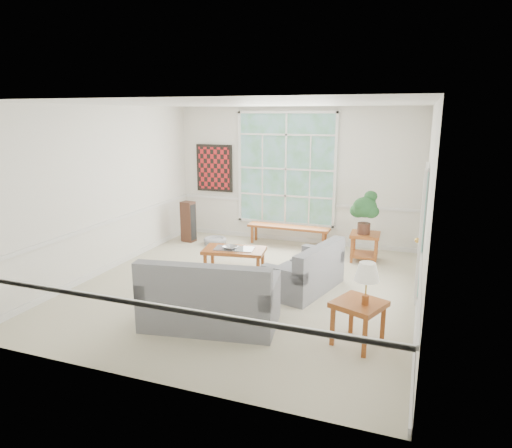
{
  "coord_description": "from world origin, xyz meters",
  "views": [
    {
      "loc": [
        2.64,
        -6.77,
        2.86
      ],
      "look_at": [
        0.1,
        0.2,
        1.05
      ],
      "focal_mm": 32.0,
      "sensor_mm": 36.0,
      "label": 1
    }
  ],
  "objects": [
    {
      "name": "wall_art",
      "position": [
        -1.95,
        2.95,
        1.6
      ],
      "size": [
        0.9,
        0.06,
        1.1
      ],
      "primitive_type": "cube",
      "color": "maroon",
      "rests_on": "wall_back"
    },
    {
      "name": "wall_front",
      "position": [
        0.0,
        -3.0,
        1.5
      ],
      "size": [
        5.5,
        0.02,
        3.0
      ],
      "primitive_type": "cube",
      "color": "white",
      "rests_on": "ground"
    },
    {
      "name": "end_table",
      "position": [
        1.69,
        2.1,
        0.28
      ],
      "size": [
        0.58,
        0.58,
        0.56
      ],
      "primitive_type": "cube",
      "rotation": [
        0.0,
        0.0,
        0.04
      ],
      "color": "brown",
      "rests_on": "floor"
    },
    {
      "name": "window_back",
      "position": [
        -0.2,
        2.96,
        1.65
      ],
      "size": [
        2.3,
        0.08,
        2.4
      ],
      "primitive_type": "cube",
      "color": "white",
      "rests_on": "wall_back"
    },
    {
      "name": "floor_speaker",
      "position": [
        -2.25,
        2.16,
        0.46
      ],
      "size": [
        0.32,
        0.27,
        0.92
      ],
      "primitive_type": "cube",
      "rotation": [
        0.0,
        0.0,
        -0.18
      ],
      "color": "#44261A",
      "rests_on": "floor"
    },
    {
      "name": "entry_door",
      "position": [
        2.71,
        0.6,
        1.05
      ],
      "size": [
        0.08,
        0.9,
        2.1
      ],
      "primitive_type": "cube",
      "color": "white",
      "rests_on": "floor"
    },
    {
      "name": "cat",
      "position": [
        1.0,
        0.73,
        0.48
      ],
      "size": [
        0.33,
        0.26,
        0.14
      ],
      "primitive_type": "ellipsoid",
      "rotation": [
        0.0,
        0.0,
        -0.17
      ],
      "color": "black",
      "rests_on": "loveseat_right"
    },
    {
      "name": "loveseat_front",
      "position": [
        0.05,
        -1.49,
        0.49
      ],
      "size": [
        1.94,
        1.22,
        0.98
      ],
      "primitive_type": "cube",
      "rotation": [
        0.0,
        0.0,
        0.16
      ],
      "color": "slate",
      "rests_on": "floor"
    },
    {
      "name": "houseplant",
      "position": [
        1.66,
        2.05,
        0.99
      ],
      "size": [
        0.55,
        0.55,
        0.86
      ],
      "primitive_type": null,
      "rotation": [
        0.0,
        0.0,
        -0.11
      ],
      "color": "#245529",
      "rests_on": "end_table"
    },
    {
      "name": "door_sidelight",
      "position": [
        2.71,
        -0.03,
        1.15
      ],
      "size": [
        0.08,
        0.26,
        1.9
      ],
      "primitive_type": "cube",
      "color": "white",
      "rests_on": "wall_right"
    },
    {
      "name": "table_lamp",
      "position": [
        2.12,
        -1.43,
        0.85
      ],
      "size": [
        0.43,
        0.43,
        0.54
      ],
      "primitive_type": null,
      "rotation": [
        0.0,
        0.0,
        -0.55
      ],
      "color": "white",
      "rests_on": "side_table"
    },
    {
      "name": "wall_right",
      "position": [
        2.75,
        0.0,
        1.5
      ],
      "size": [
        0.02,
        6.0,
        3.0
      ],
      "primitive_type": "cube",
      "color": "white",
      "rests_on": "ground"
    },
    {
      "name": "floor",
      "position": [
        0.0,
        0.0,
        -0.01
      ],
      "size": [
        5.5,
        6.0,
        0.01
      ],
      "primitive_type": "cube",
      "color": "beige",
      "rests_on": "ground"
    },
    {
      "name": "wall_back",
      "position": [
        0.0,
        3.0,
        1.5
      ],
      "size": [
        5.5,
        0.02,
        3.0
      ],
      "primitive_type": "cube",
      "color": "white",
      "rests_on": "ground"
    },
    {
      "name": "wall_frame_near",
      "position": [
        2.71,
        1.75,
        1.55
      ],
      "size": [
        0.04,
        0.26,
        0.32
      ],
      "primitive_type": "cube",
      "color": "black",
      "rests_on": "wall_right"
    },
    {
      "name": "loveseat_right",
      "position": [
        0.95,
        0.2,
        0.4
      ],
      "size": [
        1.11,
        1.62,
        0.8
      ],
      "primitive_type": "cube",
      "rotation": [
        0.0,
        0.0,
        -0.26
      ],
      "color": "slate",
      "rests_on": "floor"
    },
    {
      "name": "ceiling",
      "position": [
        0.0,
        0.0,
        3.0
      ],
      "size": [
        5.5,
        6.0,
        0.02
      ],
      "primitive_type": "cube",
      "color": "white",
      "rests_on": "ground"
    },
    {
      "name": "coffee_table",
      "position": [
        -0.5,
        0.67,
        0.21
      ],
      "size": [
        1.21,
        0.78,
        0.42
      ],
      "primitive_type": "cube",
      "rotation": [
        0.0,
        0.0,
        0.16
      ],
      "color": "brown",
      "rests_on": "floor"
    },
    {
      "name": "side_table",
      "position": [
        2.04,
        -1.38,
        0.29
      ],
      "size": [
        0.74,
        0.74,
        0.58
      ],
      "primitive_type": "cube",
      "rotation": [
        0.0,
        0.0,
        -0.39
      ],
      "color": "brown",
      "rests_on": "floor"
    },
    {
      "name": "window_bench",
      "position": [
        -0.03,
        2.65,
        0.21
      ],
      "size": [
        1.83,
        0.36,
        0.43
      ],
      "primitive_type": "cube",
      "rotation": [
        0.0,
        0.0,
        -0.0
      ],
      "color": "brown",
      "rests_on": "floor"
    },
    {
      "name": "wall_frame_far",
      "position": [
        2.71,
        2.15,
        1.55
      ],
      "size": [
        0.04,
        0.26,
        0.32
      ],
      "primitive_type": "cube",
      "color": "black",
      "rests_on": "wall_right"
    },
    {
      "name": "wall_left",
      "position": [
        -2.75,
        0.0,
        1.5
      ],
      "size": [
        0.02,
        6.0,
        3.0
      ],
      "primitive_type": "cube",
      "color": "white",
      "rests_on": "ground"
    },
    {
      "name": "pet_bed",
      "position": [
        -1.59,
        2.14,
        0.07
      ],
      "size": [
        0.63,
        0.63,
        0.15
      ],
      "primitive_type": "cylinder",
      "rotation": [
        0.0,
        0.0,
        0.3
      ],
      "color": "gray",
      "rests_on": "floor"
    },
    {
      "name": "pewter_bowl",
      "position": [
        -0.55,
        0.61,
        0.46
      ],
      "size": [
        0.38,
        0.38,
        0.08
      ],
      "primitive_type": "imported",
      "rotation": [
        0.0,
        0.0,
        -0.22
      ],
      "color": "gray",
      "rests_on": "coffee_table"
    }
  ]
}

